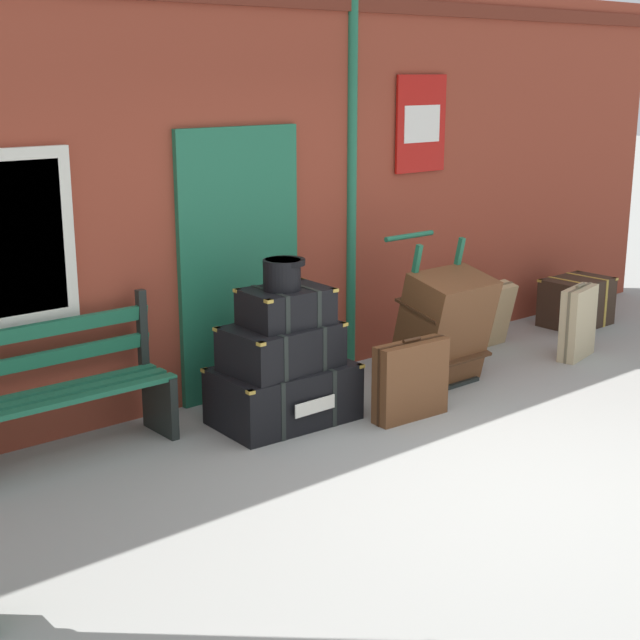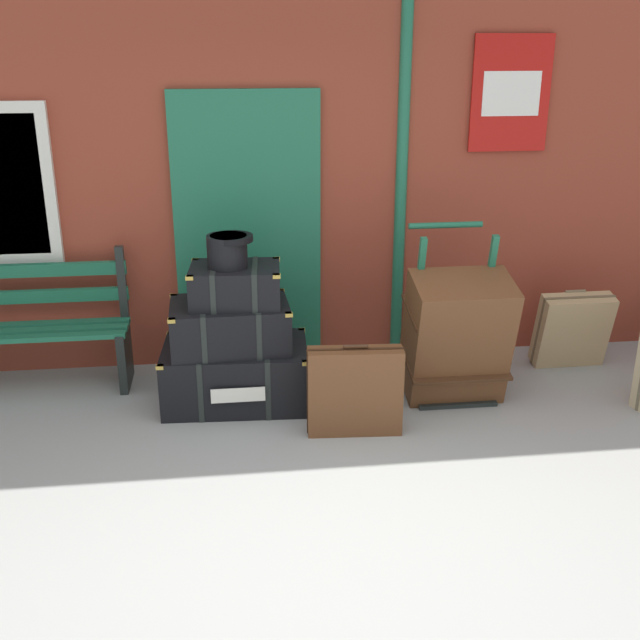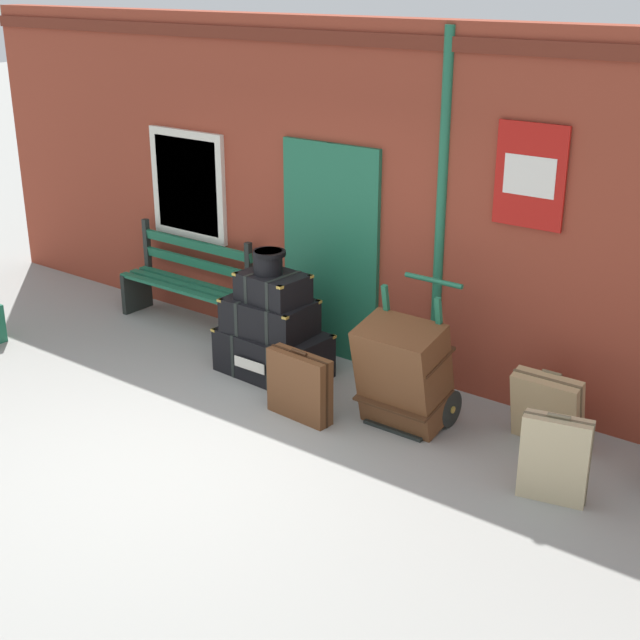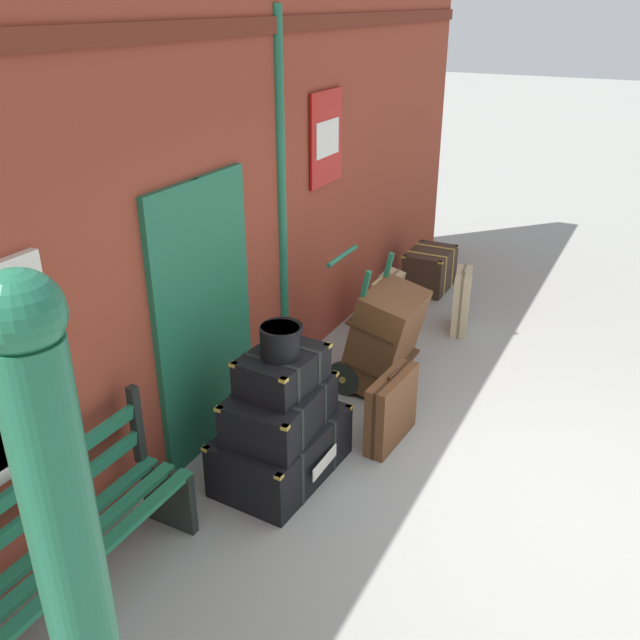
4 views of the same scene
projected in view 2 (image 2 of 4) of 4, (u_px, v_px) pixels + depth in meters
The scene contains 11 objects.
ground_plane at pixel (325, 544), 3.90m from camera, with size 60.00×60.00×0.00m, color gray.
brick_facade at pixel (279, 156), 5.77m from camera, with size 10.40×0.35×3.20m.
platform_bench at pixel (16, 330), 5.53m from camera, with size 1.60×0.43×1.01m.
steamer_trunk_base at pixel (236, 374), 5.38m from camera, with size 1.04×0.71×0.43m.
steamer_trunk_middle at pixel (230, 325), 5.24m from camera, with size 0.83×0.57×0.33m.
steamer_trunk_top at pixel (235, 285), 5.14m from camera, with size 0.64×0.49×0.27m.
round_hatbox at pixel (228, 249), 5.04m from camera, with size 0.31×0.28×0.22m.
porters_trolley at pixel (448, 354), 5.55m from camera, with size 0.71×0.60×1.20m.
large_brown_trunk at pixel (456, 337), 5.31m from camera, with size 0.70×0.63×0.96m.
suitcase_caramel at pixel (355, 391), 4.92m from camera, with size 0.62×0.21×0.62m.
suitcase_tan at pixel (572, 330), 5.92m from camera, with size 0.57×0.30×0.63m.
Camera 2 is at (-0.42, -3.24, 2.43)m, focal length 42.80 mm.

